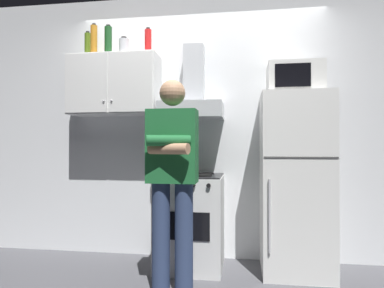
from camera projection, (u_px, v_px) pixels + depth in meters
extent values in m
plane|color=#4C4C51|center=(192.00, 277.00, 2.94)|extent=(7.00, 7.00, 0.00)
cube|color=white|center=(201.00, 125.00, 3.55)|extent=(4.80, 0.10, 2.70)
cube|color=silver|center=(115.00, 85.00, 3.46)|extent=(0.90, 0.34, 0.60)
cube|color=silver|center=(86.00, 83.00, 3.32)|extent=(0.43, 0.01, 0.58)
cube|color=silver|center=(130.00, 81.00, 3.25)|extent=(0.43, 0.01, 0.58)
sphere|color=#B2B2B7|center=(103.00, 101.00, 3.28)|extent=(0.02, 0.02, 0.02)
sphere|color=#B2B2B7|center=(111.00, 101.00, 3.26)|extent=(0.02, 0.02, 0.02)
cube|color=silver|center=(191.00, 221.00, 3.20)|extent=(0.60, 0.60, 0.85)
cube|color=black|center=(191.00, 176.00, 3.20)|extent=(0.59, 0.59, 0.01)
cube|color=black|center=(185.00, 226.00, 2.90)|extent=(0.42, 0.01, 0.24)
cylinder|color=black|center=(175.00, 175.00, 3.10)|extent=(0.16, 0.16, 0.01)
cylinder|color=black|center=(203.00, 175.00, 3.06)|extent=(0.16, 0.16, 0.01)
cylinder|color=black|center=(179.00, 173.00, 3.34)|extent=(0.16, 0.16, 0.01)
cylinder|color=black|center=(206.00, 173.00, 3.30)|extent=(0.16, 0.16, 0.01)
cylinder|color=black|center=(162.00, 185.00, 2.92)|extent=(0.04, 0.02, 0.04)
cylinder|color=black|center=(177.00, 185.00, 2.90)|extent=(0.04, 0.02, 0.04)
cylinder|color=black|center=(193.00, 185.00, 2.88)|extent=(0.04, 0.02, 0.04)
cylinder|color=black|center=(209.00, 186.00, 2.86)|extent=(0.04, 0.02, 0.04)
cube|color=#B7BABF|center=(192.00, 111.00, 3.29)|extent=(0.60, 0.44, 0.15)
cube|color=#B7BABF|center=(194.00, 75.00, 3.43)|extent=(0.20, 0.16, 0.60)
cube|color=white|center=(295.00, 183.00, 3.06)|extent=(0.60, 0.60, 1.60)
cube|color=#4C4C4C|center=(301.00, 157.00, 2.76)|extent=(0.59, 0.01, 0.01)
cylinder|color=silver|center=(269.00, 216.00, 2.78)|extent=(0.02, 0.02, 0.60)
cube|color=silver|center=(294.00, 79.00, 3.09)|extent=(0.48, 0.36, 0.28)
cube|color=black|center=(293.00, 75.00, 2.91)|extent=(0.30, 0.01, 0.20)
cylinder|color=navy|center=(161.00, 238.00, 2.62)|extent=(0.14, 0.14, 0.85)
cylinder|color=navy|center=(184.00, 239.00, 2.60)|extent=(0.14, 0.14, 0.85)
cube|color=#1E6633|center=(172.00, 146.00, 2.62)|extent=(0.38, 0.20, 0.56)
cylinder|color=#1E6633|center=(168.00, 141.00, 2.48)|extent=(0.33, 0.17, 0.08)
cylinder|color=tan|center=(168.00, 149.00, 2.48)|extent=(0.33, 0.17, 0.08)
sphere|color=tan|center=(172.00, 93.00, 2.62)|extent=(0.20, 0.20, 0.20)
cylinder|color=red|center=(148.00, 43.00, 3.45)|extent=(0.07, 0.07, 0.26)
cylinder|color=black|center=(148.00, 29.00, 3.45)|extent=(0.04, 0.04, 0.02)
cylinder|color=#19471E|center=(108.00, 41.00, 3.44)|extent=(0.07, 0.07, 0.29)
cylinder|color=black|center=(108.00, 26.00, 3.44)|extent=(0.04, 0.04, 0.02)
cylinder|color=#B2B5BA|center=(124.00, 47.00, 3.43)|extent=(0.10, 0.10, 0.16)
cylinder|color=black|center=(124.00, 38.00, 3.43)|extent=(0.05, 0.05, 0.02)
cylinder|color=#B7721E|center=(94.00, 41.00, 3.47)|extent=(0.07, 0.07, 0.31)
cylinder|color=black|center=(94.00, 25.00, 3.47)|extent=(0.04, 0.04, 0.02)
cylinder|color=#4C6B19|center=(88.00, 46.00, 3.54)|extent=(0.06, 0.06, 0.26)
cylinder|color=black|center=(88.00, 32.00, 3.54)|extent=(0.04, 0.04, 0.02)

